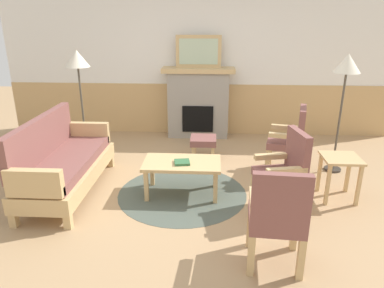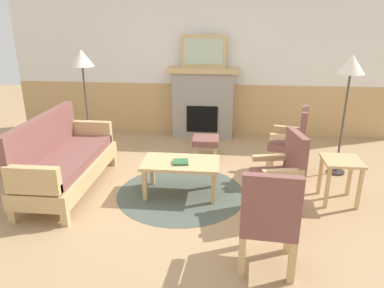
{
  "view_description": "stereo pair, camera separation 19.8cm",
  "coord_description": "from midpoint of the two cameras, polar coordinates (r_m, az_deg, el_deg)",
  "views": [
    {
      "loc": [
        0.26,
        -4.09,
        2.16
      ],
      "look_at": [
        0.0,
        0.35,
        0.55
      ],
      "focal_mm": 33.4,
      "sensor_mm": 36.0,
      "label": 1
    },
    {
      "loc": [
        0.45,
        -4.08,
        2.16
      ],
      "look_at": [
        0.0,
        0.35,
        0.55
      ],
      "focal_mm": 33.4,
      "sensor_mm": 36.0,
      "label": 2
    }
  ],
  "objects": [
    {
      "name": "floor_lamp_by_chairs",
      "position": [
        5.28,
        22.45,
        10.69
      ],
      "size": [
        0.36,
        0.36,
        1.68
      ],
      "color": "#332D28",
      "rests_on": "ground_plane"
    },
    {
      "name": "framed_picture",
      "position": [
        6.47,
        0.14,
        14.56
      ],
      "size": [
        0.8,
        0.04,
        0.56
      ],
      "color": "tan",
      "rests_on": "fireplace"
    },
    {
      "name": "footstool",
      "position": [
        5.6,
        0.81,
        0.33
      ],
      "size": [
        0.4,
        0.4,
        0.36
      ],
      "color": "tan",
      "rests_on": "ground_plane"
    },
    {
      "name": "book_on_table",
      "position": [
        4.4,
        -2.89,
        -2.93
      ],
      "size": [
        0.21,
        0.2,
        0.03
      ],
      "primitive_type": "cube",
      "rotation": [
        0.0,
        0.0,
        0.16
      ],
      "color": "#33663D",
      "rests_on": "coffee_table"
    },
    {
      "name": "floor_lamp_by_couch",
      "position": [
        5.74,
        -18.74,
        11.77
      ],
      "size": [
        0.36,
        0.36,
        1.68
      ],
      "color": "#332D28",
      "rests_on": "ground_plane"
    },
    {
      "name": "armchair_front_left",
      "position": [
        3.2,
        11.75,
        -10.96
      ],
      "size": [
        0.51,
        0.51,
        0.98
      ],
      "color": "tan",
      "rests_on": "ground_plane"
    },
    {
      "name": "round_rug",
      "position": [
        4.64,
        -2.79,
        -7.84
      ],
      "size": [
        1.64,
        1.64,
        0.01
      ],
      "primitive_type": "cylinder",
      "color": "#4C564C",
      "rests_on": "ground_plane"
    },
    {
      "name": "armchair_by_window_left",
      "position": [
        4.1,
        13.31,
        -3.98
      ],
      "size": [
        0.57,
        0.57,
        0.98
      ],
      "color": "tan",
      "rests_on": "ground_plane"
    },
    {
      "name": "side_table",
      "position": [
        4.66,
        21.47,
        -3.28
      ],
      "size": [
        0.44,
        0.44,
        0.55
      ],
      "color": "tan",
      "rests_on": "ground_plane"
    },
    {
      "name": "fireplace",
      "position": [
        6.62,
        0.14,
        6.71
      ],
      "size": [
        1.3,
        0.44,
        1.28
      ],
      "color": "gray",
      "rests_on": "ground_plane"
    },
    {
      "name": "couch",
      "position": [
        4.84,
        -20.94,
        -2.85
      ],
      "size": [
        0.7,
        1.8,
        0.98
      ],
      "color": "tan",
      "rests_on": "ground_plane"
    },
    {
      "name": "coffee_table",
      "position": [
        4.47,
        -2.87,
        -3.5
      ],
      "size": [
        0.96,
        0.56,
        0.44
      ],
      "color": "tan",
      "rests_on": "ground_plane"
    },
    {
      "name": "wall_back",
      "position": [
        6.74,
        0.26,
        12.64
      ],
      "size": [
        7.2,
        0.14,
        2.7
      ],
      "color": "white",
      "rests_on": "ground_plane"
    },
    {
      "name": "armchair_near_fireplace",
      "position": [
        5.18,
        14.44,
        1.01
      ],
      "size": [
        0.58,
        0.58,
        0.98
      ],
      "color": "tan",
      "rests_on": "ground_plane"
    },
    {
      "name": "ground_plane",
      "position": [
        4.63,
        -1.49,
        -7.9
      ],
      "size": [
        14.0,
        14.0,
        0.0
      ],
      "primitive_type": "plane",
      "color": "tan"
    }
  ]
}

